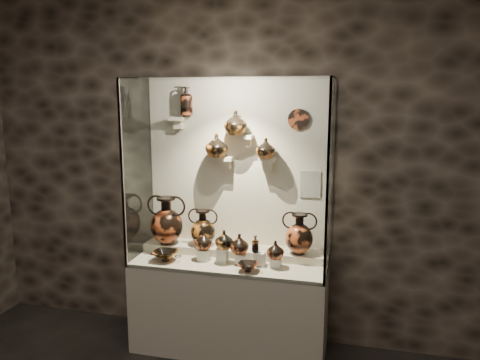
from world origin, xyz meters
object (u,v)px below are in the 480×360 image
jug_c (239,244)px  jug_e (275,250)px  ovoid_vase_b (236,123)px  jug_a (203,240)px  lekythos_small (255,243)px  kylix_right (248,266)px  kylix_left (166,255)px  amphora_left (167,221)px  ovoid_vase_a (216,145)px  ovoid_vase_c (266,148)px  amphora_mid (203,228)px  amphora_right (299,234)px  lekythos_tall (187,100)px  jug_b (224,240)px

jug_c → jug_e: size_ratio=1.12×
jug_c → ovoid_vase_b: bearing=111.2°
jug_a → jug_e: 0.64m
lekythos_small → kylix_right: lekythos_small is taller
kylix_left → lekythos_small: bearing=9.4°
amphora_left → ovoid_vase_b: 1.11m
kylix_right → ovoid_vase_a: size_ratio=1.05×
ovoid_vase_a → ovoid_vase_c: ovoid_vase_a is taller
amphora_left → jug_e: amphora_left is taller
jug_a → lekythos_small: lekythos_small is taller
amphora_mid → jug_a: amphora_mid is taller
amphora_mid → amphora_right: size_ratio=0.93×
jug_a → ovoid_vase_c: ovoid_vase_c is taller
jug_c → jug_e: bearing=-5.3°
jug_a → kylix_right: bearing=-22.3°
amphora_left → jug_e: size_ratio=2.90×
amphora_mid → kylix_left: size_ratio=1.21×
amphora_left → lekythos_small: 0.90m
lekythos_small → lekythos_tall: size_ratio=0.54×
jug_b → kylix_right: (0.24, -0.13, -0.17)m
amphora_right → lekythos_small: size_ratio=2.22×
lekythos_small → lekythos_tall: bearing=-177.9°
amphora_mid → jug_c: amphora_mid is taller
ovoid_vase_a → jug_a: bearing=-114.7°
ovoid_vase_a → ovoid_vase_c: size_ratio=1.17×
amphora_right → jug_a: bearing=172.2°
jug_b → lekythos_small: jug_b is taller
amphora_right → kylix_left: 1.18m
jug_c → lekythos_tall: (-0.56, 0.27, 1.21)m
ovoid_vase_a → kylix_left: bearing=-148.9°
jug_a → jug_b: jug_b is taller
amphora_right → jug_c: bearing=180.0°
amphora_left → kylix_left: 0.36m
amphora_right → lekythos_tall: 1.55m
ovoid_vase_a → amphora_right: bearing=-14.2°
jug_a → jug_c: bearing=-2.9°
kylix_right → jug_e: bearing=40.3°
jug_a → ovoid_vase_c: 0.97m
jug_a → ovoid_vase_a: 0.84m
amphora_mid → ovoid_vase_c: size_ratio=1.88×
lekythos_tall → kylix_left: bearing=-79.6°
kylix_right → ovoid_vase_c: (0.06, 0.40, 0.93)m
lekythos_small → kylix_right: (-0.03, -0.13, -0.16)m
jug_c → kylix_right: 0.24m
kylix_right → ovoid_vase_c: 1.02m
amphora_mid → ovoid_vase_a: size_ratio=1.60×
amphora_right → jug_c: amphora_right is taller
ovoid_vase_b → jug_a: bearing=-115.3°
lekythos_tall → amphora_mid: bearing=-3.4°
amphora_right → jug_b: 0.65m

